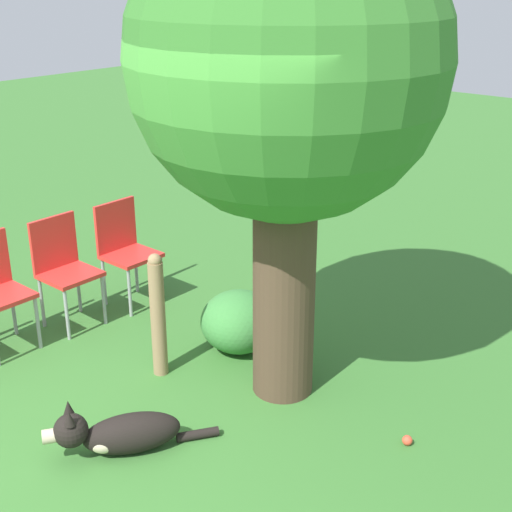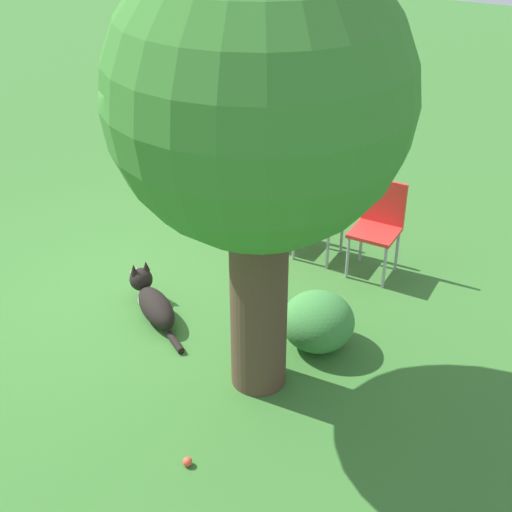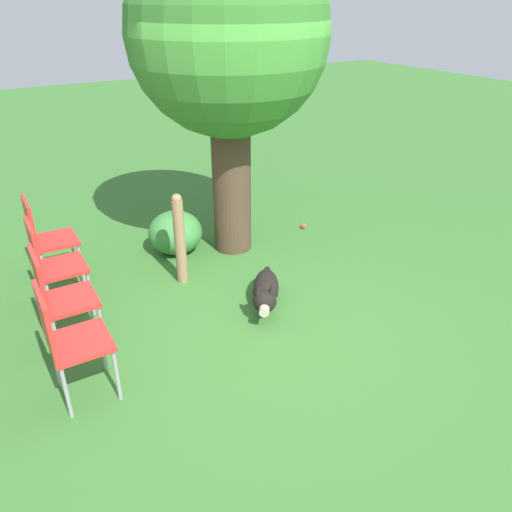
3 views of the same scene
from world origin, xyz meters
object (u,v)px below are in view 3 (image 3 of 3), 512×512
object	(u,v)px
red_chair_0	(66,337)
red_chair_1	(57,295)
fence_post	(180,239)
red_chair_2	(50,261)
tennis_ball	(304,226)
oak_tree	(228,39)
dog	(266,292)
red_chair_3	(45,235)

from	to	relation	value
red_chair_0	red_chair_1	world-z (taller)	same
fence_post	red_chair_2	distance (m)	1.25
red_chair_0	tennis_ball	world-z (taller)	red_chair_0
oak_tree	tennis_ball	xyz separation A→B (m)	(1.04, -0.01, -2.28)
oak_tree	tennis_ball	size ratio (longest dim) A/B	49.87
red_chair_1	red_chair_2	world-z (taller)	same
fence_post	red_chair_2	world-z (taller)	fence_post
oak_tree	dog	distance (m)	2.53
red_chair_0	red_chair_1	bearing A→B (deg)	84.47
dog	red_chair_3	size ratio (longest dim) A/B	1.02
oak_tree	fence_post	world-z (taller)	oak_tree
oak_tree	dog	bearing A→B (deg)	-104.98
red_chair_1	tennis_ball	size ratio (longest dim) A/B	13.97
fence_post	tennis_ball	size ratio (longest dim) A/B	14.47
red_chair_2	oak_tree	bearing A→B (deg)	10.70
fence_post	red_chair_3	bearing A→B (deg)	149.80
dog	red_chair_2	world-z (taller)	red_chair_2
oak_tree	red_chair_0	bearing A→B (deg)	-144.39
red_chair_2	tennis_ball	world-z (taller)	red_chair_2
dog	red_chair_0	xyz separation A→B (m)	(-1.89, -0.33, 0.41)
red_chair_2	red_chair_3	size ratio (longest dim) A/B	1.00
dog	tennis_ball	distance (m)	1.87
red_chair_2	tennis_ball	bearing A→B (deg)	7.21
fence_post	red_chair_1	bearing A→B (deg)	-157.19
oak_tree	red_chair_0	size ratio (longest dim) A/B	3.57
red_chair_2	tennis_ball	size ratio (longest dim) A/B	13.97
red_chair_1	oak_tree	bearing A→B (deg)	25.25
dog	red_chair_1	xyz separation A→B (m)	(-1.82, 0.29, 0.41)
red_chair_1	red_chair_0	bearing A→B (deg)	-95.53
dog	fence_post	world-z (taller)	fence_post
tennis_ball	red_chair_0	bearing A→B (deg)	-154.19
dog	red_chair_2	bearing A→B (deg)	-83.29
red_chair_1	red_chair_3	world-z (taller)	same
fence_post	tennis_ball	xyz separation A→B (m)	(1.89, 0.41, -0.46)
fence_post	oak_tree	bearing A→B (deg)	26.74
red_chair_0	red_chair_1	distance (m)	0.62
red_chair_1	red_chair_2	size ratio (longest dim) A/B	1.00
oak_tree	red_chair_2	xyz separation A→B (m)	(-2.09, -0.36, -1.76)
red_chair_0	red_chair_2	bearing A→B (deg)	84.47
oak_tree	red_chair_3	xyz separation A→B (m)	(-2.02, 0.25, -1.76)
tennis_ball	red_chair_1	bearing A→B (deg)	-163.23
red_chair_0	red_chair_3	size ratio (longest dim) A/B	1.00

